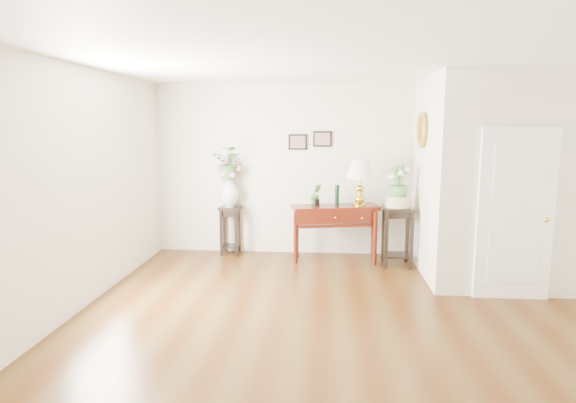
# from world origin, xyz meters

# --- Properties ---
(floor) EXTENTS (6.00, 5.50, 0.02)m
(floor) POSITION_xyz_m (0.00, 0.00, 0.00)
(floor) COLOR #4B3213
(floor) RESTS_ON ground
(ceiling) EXTENTS (6.00, 5.50, 0.02)m
(ceiling) POSITION_xyz_m (0.00, 0.00, 2.80)
(ceiling) COLOR white
(ceiling) RESTS_ON ground
(wall_back) EXTENTS (6.00, 0.02, 2.80)m
(wall_back) POSITION_xyz_m (0.00, 2.75, 1.40)
(wall_back) COLOR silver
(wall_back) RESTS_ON ground
(wall_front) EXTENTS (6.00, 0.02, 2.80)m
(wall_front) POSITION_xyz_m (0.00, -2.75, 1.40)
(wall_front) COLOR silver
(wall_front) RESTS_ON ground
(wall_left) EXTENTS (0.02, 5.50, 2.80)m
(wall_left) POSITION_xyz_m (-3.00, 0.00, 1.40)
(wall_left) COLOR silver
(wall_left) RESTS_ON ground
(partition) EXTENTS (1.80, 1.95, 2.80)m
(partition) POSITION_xyz_m (2.10, 1.77, 1.40)
(partition) COLOR silver
(partition) RESTS_ON floor
(door) EXTENTS (0.90, 0.05, 2.10)m
(door) POSITION_xyz_m (2.10, 0.78, 1.05)
(door) COLOR white
(door) RESTS_ON floor
(art_print_left) EXTENTS (0.30, 0.02, 0.25)m
(art_print_left) POSITION_xyz_m (-0.65, 2.73, 1.85)
(art_print_left) COLOR black
(art_print_left) RESTS_ON wall_back
(art_print_right) EXTENTS (0.30, 0.02, 0.25)m
(art_print_right) POSITION_xyz_m (-0.25, 2.73, 1.90)
(art_print_right) COLOR black
(art_print_right) RESTS_ON wall_back
(wall_ornament) EXTENTS (0.07, 0.51, 0.51)m
(wall_ornament) POSITION_xyz_m (1.16, 1.90, 2.05)
(wall_ornament) COLOR #B58C2E
(wall_ornament) RESTS_ON partition
(console_table) EXTENTS (1.40, 0.73, 0.89)m
(console_table) POSITION_xyz_m (-0.04, 2.25, 0.44)
(console_table) COLOR #370F05
(console_table) RESTS_ON floor
(table_lamp) EXTENTS (0.56, 0.56, 0.73)m
(table_lamp) POSITION_xyz_m (0.34, 2.25, 1.24)
(table_lamp) COLOR gold
(table_lamp) RESTS_ON console_table
(green_vase) EXTENTS (0.09, 0.09, 0.33)m
(green_vase) POSITION_xyz_m (-0.01, 2.25, 1.06)
(green_vase) COLOR black
(green_vase) RESTS_ON console_table
(potted_plant) EXTENTS (0.21, 0.19, 0.32)m
(potted_plant) POSITION_xyz_m (-0.34, 2.25, 1.05)
(potted_plant) COLOR #418337
(potted_plant) RESTS_ON console_table
(plant_stand_a) EXTENTS (0.36, 0.36, 0.80)m
(plant_stand_a) POSITION_xyz_m (-1.76, 2.57, 0.40)
(plant_stand_a) COLOR black
(plant_stand_a) RESTS_ON floor
(porcelain_vase) EXTENTS (0.33, 0.33, 0.50)m
(porcelain_vase) POSITION_xyz_m (-1.76, 2.57, 1.02)
(porcelain_vase) COLOR silver
(porcelain_vase) RESTS_ON plant_stand_a
(lily_arrangement) EXTENTS (0.61, 0.57, 0.55)m
(lily_arrangement) POSITION_xyz_m (-1.76, 2.57, 1.48)
(lily_arrangement) COLOR #418337
(lily_arrangement) RESTS_ON porcelain_vase
(plant_stand_b) EXTENTS (0.44, 0.44, 0.91)m
(plant_stand_b) POSITION_xyz_m (0.90, 2.10, 0.45)
(plant_stand_b) COLOR black
(plant_stand_b) RESTS_ON floor
(ceramic_bowl) EXTENTS (0.41, 0.41, 0.16)m
(ceramic_bowl) POSITION_xyz_m (0.90, 2.10, 0.99)
(ceramic_bowl) COLOR beige
(ceramic_bowl) RESTS_ON plant_stand_b
(narcissus) EXTENTS (0.31, 0.31, 0.51)m
(narcissus) POSITION_xyz_m (0.90, 2.10, 1.28)
(narcissus) COLOR #418337
(narcissus) RESTS_ON ceramic_bowl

